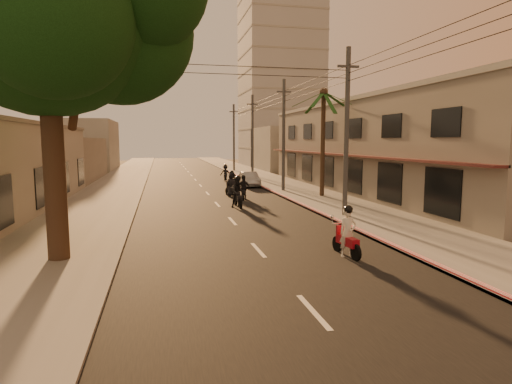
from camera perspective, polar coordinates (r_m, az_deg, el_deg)
The scene contains 19 objects.
ground at distance 14.45m, azimuth 2.09°, elevation -9.76°, with size 160.00×160.00×0.00m, color #383023.
road at distance 33.83m, azimuth -6.50°, elevation -0.18°, with size 10.00×140.00×0.02m, color black.
sidewalk_right at distance 35.40m, azimuth 5.66°, elevation 0.22°, with size 5.00×140.00×0.12m, color slate.
sidewalk_left at distance 33.88m, azimuth -19.21°, elevation -0.43°, with size 5.00×140.00×0.12m, color slate.
curb_stripe at distance 29.95m, azimuth 4.28°, elevation -0.90°, with size 0.20×60.00×0.20m, color red.
shophouse_row at distance 35.93m, azimuth 16.63°, elevation 5.80°, with size 8.80×34.20×7.30m.
distant_tower at distance 72.76m, azimuth 3.23°, elevation 14.64°, with size 12.10×12.10×28.00m.
broadleaf_tree at distance 16.43m, azimuth -24.77°, elevation 21.58°, with size 9.60×8.70×12.10m.
palm_tree at distance 31.72m, azimuth 9.00°, elevation 12.24°, with size 5.00×5.00×8.20m.
utility_poles at distance 34.86m, azimuth 3.72°, elevation 10.80°, with size 1.20×48.26×9.00m.
filler_right at distance 60.98m, azimuth 4.16°, elevation 5.78°, with size 8.00×14.00×6.00m, color #ADA89C.
filler_left_near at distance 48.58m, azimuth -25.07°, elevation 3.94°, with size 8.00×14.00×4.40m, color #ADA89C.
filler_left_far at distance 66.24m, azimuth -21.78°, elevation 5.83°, with size 8.00×14.00×7.00m, color #ADA89C.
scooter_red at distance 15.66m, azimuth 12.08°, elevation -5.51°, with size 0.78×1.90×1.87m.
scooter_mid_a at distance 26.57m, azimuth -2.40°, elevation -0.14°, with size 0.97×2.03×2.00m.
scooter_mid_b at distance 30.02m, azimuth -1.69°, elevation 0.47°, with size 1.11×1.77×1.75m.
scooter_far_a at distance 31.70m, azimuth -3.25°, elevation 0.96°, with size 1.20×1.93×1.95m.
scooter_far_b at distance 44.36m, azimuth -4.10°, elevation 2.53°, with size 1.30×1.76×1.74m.
parked_car at distance 38.72m, azimuth -0.89°, elevation 1.71°, with size 1.46×4.02×1.32m, color #989A9F.
Camera 1 is at (-3.51, -13.40, 4.13)m, focal length 30.00 mm.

